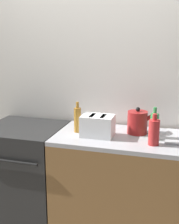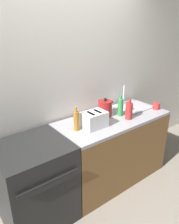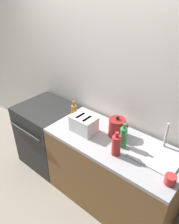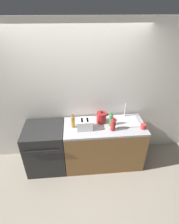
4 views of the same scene
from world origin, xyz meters
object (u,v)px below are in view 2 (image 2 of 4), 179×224
(stove, at_px, (35,182))
(toaster, at_px, (94,120))
(bottle_amber, at_px, (76,121))
(bottle_green, at_px, (120,107))
(bottle_red, at_px, (129,111))
(kettle, at_px, (105,108))
(cup_red, at_px, (156,106))

(stove, bearing_deg, toaster, -4.74)
(toaster, height_order, bottle_amber, bottle_amber)
(bottle_green, height_order, bottle_red, bottle_green)
(kettle, height_order, bottle_amber, bottle_amber)
(kettle, relative_size, toaster, 0.87)
(bottle_red, bearing_deg, stove, 173.31)
(toaster, bearing_deg, kettle, 28.45)
(toaster, relative_size, cup_red, 2.87)
(toaster, bearing_deg, bottle_green, 6.67)
(toaster, distance_m, bottle_amber, 0.21)
(bottle_green, bearing_deg, bottle_red, -85.81)
(stove, xyz_separation_m, bottle_red, (1.20, -0.14, 0.54))
(bottle_amber, bearing_deg, bottle_green, -0.38)
(kettle, xyz_separation_m, toaster, (-0.31, -0.17, -0.01))
(stove, relative_size, bottle_green, 3.32)
(stove, bearing_deg, bottle_amber, -0.20)
(toaster, xyz_separation_m, bottle_amber, (-0.20, 0.06, 0.02))
(cup_red, bearing_deg, bottle_green, 165.28)
(toaster, relative_size, bottle_green, 1.00)
(kettle, height_order, cup_red, kettle)
(bottle_red, bearing_deg, toaster, 170.35)
(kettle, bearing_deg, toaster, -151.55)
(toaster, bearing_deg, bottle_red, -9.65)
(bottle_amber, distance_m, cup_red, 1.22)
(toaster, distance_m, bottle_red, 0.48)
(stove, xyz_separation_m, bottle_green, (1.19, -0.01, 0.55))
(stove, height_order, toaster, toaster)
(kettle, height_order, bottle_green, bottle_green)
(bottle_amber, height_order, bottle_red, bottle_amber)
(bottle_amber, bearing_deg, cup_red, -6.96)
(kettle, distance_m, bottle_amber, 0.52)
(kettle, relative_size, cup_red, 2.50)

